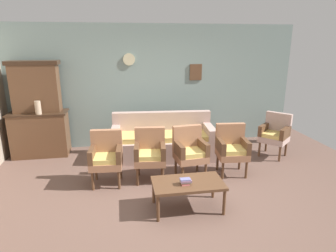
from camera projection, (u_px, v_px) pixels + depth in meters
ground_plane at (180, 198)px, 4.49m from camera, size 7.68×7.68×0.00m
wall_back_with_decor at (156, 86)px, 6.60m from camera, size 6.40×0.09×2.70m
side_cabinet at (41, 134)px, 6.08m from camera, size 1.16×0.55×0.93m
cabinet_upper_hutch at (36, 86)px, 5.89m from camera, size 0.99×0.38×1.03m
vase_on_cabinet at (38, 108)px, 5.76m from camera, size 0.12×0.12×0.27m
floral_couch at (163, 142)px, 6.03m from camera, size 2.13×0.96×0.90m
armchair_row_middle at (106, 155)px, 4.84m from camera, size 0.56×0.53×0.90m
armchair_near_cabinet at (150, 152)px, 4.98m from camera, size 0.57×0.54×0.90m
armchair_near_couch_end at (190, 150)px, 5.09m from camera, size 0.57×0.55×0.90m
armchair_by_doorway at (232, 147)px, 5.22m from camera, size 0.56×0.54×0.90m
wingback_chair_by_fireplace at (275, 133)px, 6.03m from camera, size 0.71×0.71×0.90m
coffee_table at (188, 185)px, 4.11m from camera, size 1.00×0.56×0.42m
book_stack_on_table at (186, 181)px, 4.01m from camera, size 0.16×0.12×0.09m
floor_vase_by_wall at (279, 129)px, 6.90m from camera, size 0.22×0.22×0.63m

